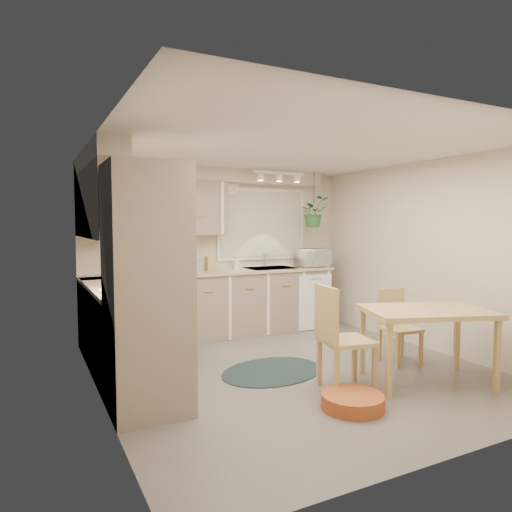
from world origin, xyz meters
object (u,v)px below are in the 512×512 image
object	(u,v)px
chair_back	(400,327)
pet_bed	(352,401)
braided_rug	(272,371)
microwave	(313,256)
dining_table	(426,346)
chair_left	(347,338)

from	to	relation	value
chair_back	pet_bed	bearing A→B (deg)	35.59
braided_rug	chair_back	bearing A→B (deg)	-14.84
chair_back	microwave	bearing A→B (deg)	-89.67
microwave	chair_back	bearing A→B (deg)	-96.49
chair_back	pet_bed	xyz separation A→B (m)	(-1.33, -0.80, -0.36)
dining_table	pet_bed	distance (m)	1.14
braided_rug	chair_left	bearing A→B (deg)	-64.67
dining_table	chair_left	xyz separation A→B (m)	(-0.84, 0.21, 0.13)
dining_table	pet_bed	size ratio (longest dim) A/B	2.19
microwave	chair_left	bearing A→B (deg)	-119.34
chair_back	microwave	size ratio (longest dim) A/B	1.68
pet_bed	chair_left	bearing A→B (deg)	58.94
dining_table	pet_bed	world-z (taller)	dining_table
dining_table	chair_left	bearing A→B (deg)	166.22
dining_table	chair_back	size ratio (longest dim) A/B	1.42
pet_bed	chair_back	bearing A→B (deg)	30.97
pet_bed	microwave	bearing A→B (deg)	62.30
pet_bed	microwave	distance (m)	3.35
chair_left	pet_bed	distance (m)	0.64
chair_left	braided_rug	size ratio (longest dim) A/B	0.84
braided_rug	microwave	distance (m)	2.55
chair_left	microwave	distance (m)	2.79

